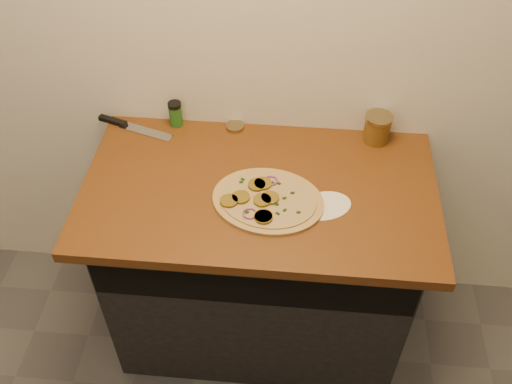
# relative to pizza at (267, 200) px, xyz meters

# --- Properties ---
(cabinet) EXTENTS (1.10, 0.60, 0.86)m
(cabinet) POSITION_rel_pizza_xyz_m (-0.03, 0.10, -0.48)
(cabinet) COLOR black
(cabinet) RESTS_ON ground
(countertop) EXTENTS (1.20, 0.70, 0.04)m
(countertop) POSITION_rel_pizza_xyz_m (-0.03, 0.07, -0.03)
(countertop) COLOR brown
(countertop) RESTS_ON cabinet
(pizza) EXTENTS (0.42, 0.42, 0.02)m
(pizza) POSITION_rel_pizza_xyz_m (0.00, 0.00, 0.00)
(pizza) COLOR tan
(pizza) RESTS_ON countertop
(chefs_knife) EXTENTS (0.30, 0.12, 0.02)m
(chefs_knife) POSITION_rel_pizza_xyz_m (-0.55, 0.34, -0.00)
(chefs_knife) COLOR #B7BAC1
(chefs_knife) RESTS_ON countertop
(mason_jar_lid) EXTENTS (0.08, 0.08, 0.01)m
(mason_jar_lid) POSITION_rel_pizza_xyz_m (-0.15, 0.37, -0.00)
(mason_jar_lid) COLOR #908053
(mason_jar_lid) RESTS_ON countertop
(salsa_jar) EXTENTS (0.10, 0.10, 0.11)m
(salsa_jar) POSITION_rel_pizza_xyz_m (0.37, 0.35, 0.05)
(salsa_jar) COLOR #A51D10
(salsa_jar) RESTS_ON countertop
(spice_shaker) EXTENTS (0.05, 0.05, 0.10)m
(spice_shaker) POSITION_rel_pizza_xyz_m (-0.37, 0.37, 0.04)
(spice_shaker) COLOR #25611E
(spice_shaker) RESTS_ON countertop
(flour_spill) EXTENTS (0.24, 0.24, 0.00)m
(flour_spill) POSITION_rel_pizza_xyz_m (0.19, -0.00, -0.01)
(flour_spill) COLOR white
(flour_spill) RESTS_ON countertop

